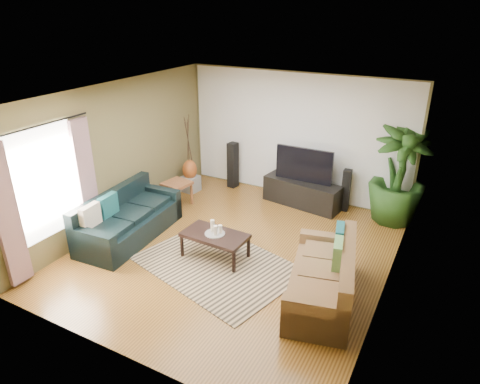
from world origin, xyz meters
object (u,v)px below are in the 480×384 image
Objects in this scene: pedestal at (190,184)px; vase at (190,170)px; tv_stand at (302,193)px; speaker_left at (233,165)px; sofa_right at (322,274)px; sofa_left at (129,216)px; television at (304,165)px; side_table at (177,194)px; speaker_right at (346,190)px; coffee_table at (215,245)px; potted_plant at (399,175)px.

vase reaches higher than pedestal.
speaker_left is at bearing -177.76° from tv_stand.
sofa_right is at bearing -31.41° from pedestal.
speaker_left is 1.00m from vase.
sofa_left is at bearing -104.59° from sofa_right.
pedestal is (-3.87, 2.36, -0.25)m from sofa_right.
television is 2.72m from side_table.
speaker_right is 2.51× the size of pedestal.
side_table reaches higher than pedestal.
sofa_left reaches higher than vase.
sofa_right is 1.57× the size of television.
speaker_left is at bearing 43.07° from pedestal.
sofa_right is 1.95m from coffee_table.
sofa_left is 1.96× the size of coffee_table.
tv_stand is 1.80m from speaker_left.
side_table is at bearing 144.36° from coffee_table.
tv_stand is at bearing -173.94° from potted_plant.
speaker_left is 3.63m from potted_plant.
television reaches higher than sofa_left.
television reaches higher than sofa_right.
potted_plant is at bearing 8.96° from vase.
sofa_right is at bearing -36.19° from speaker_left.
television is at bearing 98.50° from tv_stand.
television is 1.14× the size of speaker_left.
sofa_left is 1.28× the size of tv_stand.
vase is (-0.21, 2.26, 0.09)m from sofa_left.
sofa_right is 4.00m from side_table.
coffee_table is at bearing -93.71° from tv_stand.
sofa_left is 2.38× the size of speaker_right.
speaker_left is 3.00× the size of pedestal.
potted_plant is at bearing 5.44° from television.
speaker_left is at bearing 43.07° from vase.
television is at bearing -167.68° from sofa_right.
sofa_right reaches higher than tv_stand.
sofa_left reaches higher than side_table.
tv_stand is at bearing 11.06° from pedestal.
pedestal is at bearing -134.44° from sofa_right.
speaker_right reaches higher than side_table.
coffee_table is at bearing -47.49° from pedestal.
sofa_left is at bearing -89.69° from side_table.
side_table is (-1.74, 1.34, 0.05)m from coffee_table.
speaker_right is (1.44, 2.81, 0.22)m from coffee_table.
pedestal is 0.66× the size of side_table.
tv_stand reaches higher than side_table.
sofa_right reaches higher than vase.
pedestal is (-0.73, -0.68, -0.35)m from speaker_left.
potted_plant is (0.47, 3.05, 0.53)m from sofa_right.
sofa_right is 5.35× the size of pedestal.
potted_plant is (0.96, 0.00, 0.51)m from speaker_right.
potted_plant reaches higher than coffee_table.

